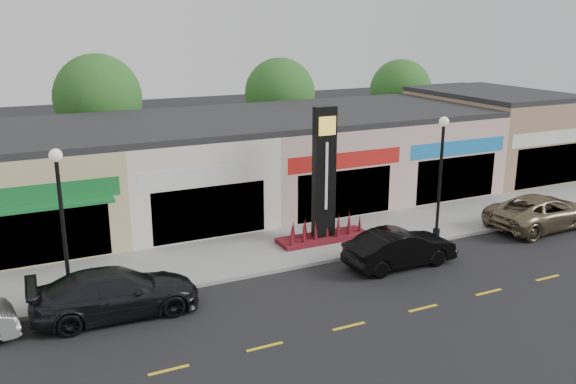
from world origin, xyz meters
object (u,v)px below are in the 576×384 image
object	(u,v)px
car_dark_sedan	(116,293)
car_gold_suv	(542,212)
car_black_conv	(400,248)
lamp_west_near	(62,211)
lamp_east_near	(441,165)
pylon_sign	(324,194)

from	to	relation	value
car_dark_sedan	car_gold_suv	xyz separation A→B (m)	(20.18, 0.36, 0.00)
car_black_conv	lamp_west_near	bearing A→B (deg)	80.63
lamp_east_near	car_gold_suv	world-z (taller)	lamp_east_near
car_gold_suv	lamp_east_near	bearing A→B (deg)	76.86
lamp_west_near	lamp_east_near	bearing A→B (deg)	0.00
car_dark_sedan	car_black_conv	bearing A→B (deg)	-90.83
car_dark_sedan	car_black_conv	distance (m)	11.21
car_black_conv	pylon_sign	bearing A→B (deg)	22.20
lamp_east_near	pylon_sign	xyz separation A→B (m)	(-5.00, 1.70, -1.20)
lamp_east_near	car_black_conv	bearing A→B (deg)	-150.32
pylon_sign	car_dark_sedan	world-z (taller)	pylon_sign
car_dark_sedan	lamp_west_near	bearing A→B (deg)	46.81
pylon_sign	car_gold_suv	world-z (taller)	pylon_sign
car_black_conv	car_gold_suv	size ratio (longest dim) A/B	0.80
lamp_west_near	lamp_east_near	xyz separation A→B (m)	(16.00, 0.00, 0.00)
lamp_east_near	car_dark_sedan	world-z (taller)	lamp_east_near
lamp_east_near	car_gold_suv	size ratio (longest dim) A/B	0.94
pylon_sign	car_gold_suv	size ratio (longest dim) A/B	1.03
lamp_east_near	lamp_west_near	bearing A→B (deg)	180.00
lamp_east_near	car_black_conv	world-z (taller)	lamp_east_near
lamp_east_near	car_black_conv	size ratio (longest dim) A/B	1.17
lamp_east_near	pylon_sign	bearing A→B (deg)	161.25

